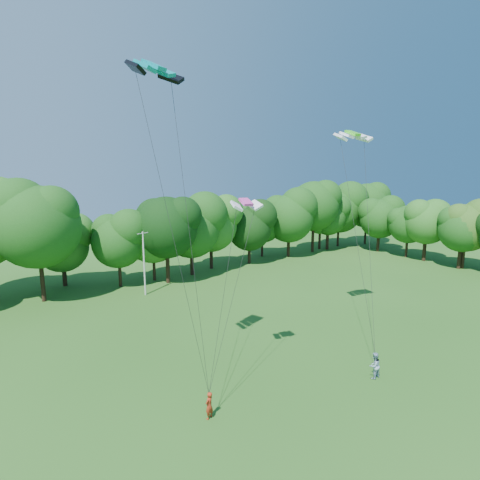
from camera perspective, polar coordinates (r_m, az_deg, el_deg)
ground at (r=23.19m, az=18.24°, el=-27.20°), size 160.00×160.00×0.00m
utility_pole at (r=44.18m, az=-14.42°, el=-3.35°), size 1.42×0.58×7.41m
kite_flyer_left at (r=23.43m, az=-4.73°, el=-23.82°), size 0.70×0.60×1.62m
kite_flyer_right at (r=28.51m, az=19.79°, el=-17.55°), size 0.93×0.75×1.84m
kite_teal at (r=22.92m, az=-13.01°, el=24.51°), size 3.47×2.42×0.77m
kite_green at (r=33.49m, az=16.80°, el=15.33°), size 3.30×1.91×0.62m
kite_pink at (r=23.32m, az=0.91°, el=5.83°), size 2.04×1.19×0.46m
tree_back_center at (r=47.75m, az=-11.18°, el=2.59°), size 8.57×8.57×12.46m
tree_back_east at (r=70.34m, az=12.17°, el=3.83°), size 7.10×7.10×10.33m
tree_flank_east at (r=63.42m, az=31.28°, el=2.33°), size 7.60×7.60×11.05m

